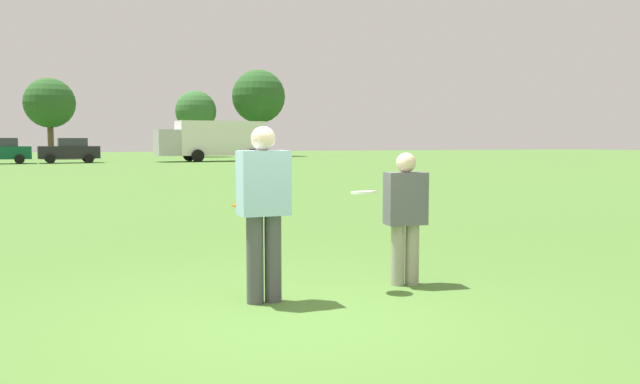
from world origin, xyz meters
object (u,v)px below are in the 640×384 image
object	(u,v)px
frisbee	(363,192)
player_defender	(405,211)
parked_car_near_right	(70,150)
box_truck	(213,139)
traffic_cone	(239,197)
player_thrower	(264,204)

from	to	relation	value
frisbee	player_defender	bearing A→B (deg)	9.67
frisbee	parked_car_near_right	xyz separation A→B (m)	(-2.74, 43.96, -0.12)
player_defender	box_truck	bearing A→B (deg)	80.55
player_defender	traffic_cone	size ratio (longest dim) A/B	3.03
player_thrower	player_defender	world-z (taller)	player_thrower
player_defender	traffic_cone	bearing A→B (deg)	87.21
player_thrower	box_truck	world-z (taller)	box_truck
frisbee	box_truck	world-z (taller)	box_truck
traffic_cone	box_truck	size ratio (longest dim) A/B	0.06
traffic_cone	parked_car_near_right	world-z (taller)	parked_car_near_right
frisbee	traffic_cone	distance (m)	9.11
player_thrower	frisbee	size ratio (longest dim) A/B	6.36
frisbee	parked_car_near_right	size ratio (longest dim) A/B	0.06
player_thrower	frisbee	world-z (taller)	player_thrower
frisbee	parked_car_near_right	distance (m)	44.05
player_defender	frisbee	distance (m)	0.61
player_thrower	parked_car_near_right	distance (m)	44.07
player_thrower	player_defender	distance (m)	1.68
player_defender	box_truck	size ratio (longest dim) A/B	0.17
frisbee	parked_car_near_right	bearing A→B (deg)	93.57
frisbee	player_thrower	bearing A→B (deg)	-176.17
player_defender	parked_car_near_right	world-z (taller)	parked_car_near_right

